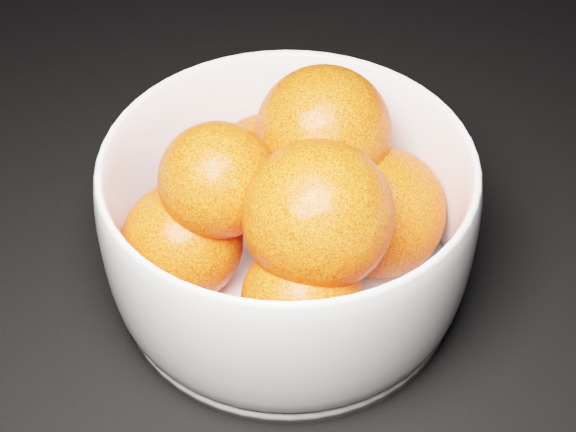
# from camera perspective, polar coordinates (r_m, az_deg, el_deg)

# --- Properties ---
(ground) EXTENTS (3.00, 3.00, 0.00)m
(ground) POSITION_cam_1_polar(r_m,az_deg,el_deg) (0.62, -4.53, 4.40)
(ground) COLOR black
(ground) RESTS_ON ground
(bowl) EXTENTS (0.22, 0.22, 0.11)m
(bowl) POSITION_cam_1_polar(r_m,az_deg,el_deg) (0.49, 0.00, -0.46)
(bowl) COLOR white
(bowl) RESTS_ON ground
(orange_pile) EXTENTS (0.19, 0.17, 0.13)m
(orange_pile) POSITION_cam_1_polar(r_m,az_deg,el_deg) (0.48, 0.55, 1.05)
(orange_pile) COLOR #FF420C
(orange_pile) RESTS_ON bowl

